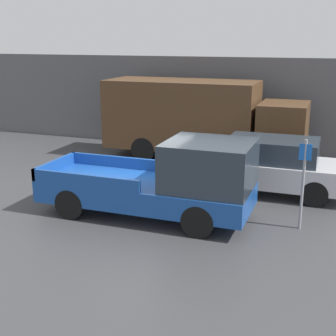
{
  "coord_description": "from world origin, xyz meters",
  "views": [
    {
      "loc": [
        5.18,
        -11.86,
        4.63
      ],
      "look_at": [
        0.79,
        0.08,
        1.08
      ],
      "focal_mm": 50.0,
      "sensor_mm": 36.0,
      "label": 1
    }
  ],
  "objects_px": {
    "car": "(268,165)",
    "newspaper_box": "(193,135)",
    "parking_sign": "(303,179)",
    "delivery_truck": "(198,117)",
    "pickup_truck": "(168,182)"
  },
  "relations": [
    {
      "from": "car",
      "to": "newspaper_box",
      "type": "distance_m",
      "value": 6.37
    },
    {
      "from": "parking_sign",
      "to": "delivery_truck",
      "type": "bearing_deg",
      "value": 127.35
    },
    {
      "from": "pickup_truck",
      "to": "car",
      "type": "relative_size",
      "value": 1.16
    },
    {
      "from": "pickup_truck",
      "to": "car",
      "type": "distance_m",
      "value": 3.77
    },
    {
      "from": "pickup_truck",
      "to": "parking_sign",
      "type": "bearing_deg",
      "value": 7.8
    },
    {
      "from": "newspaper_box",
      "to": "car",
      "type": "bearing_deg",
      "value": -51.5
    },
    {
      "from": "parking_sign",
      "to": "pickup_truck",
      "type": "bearing_deg",
      "value": -172.2
    },
    {
      "from": "newspaper_box",
      "to": "pickup_truck",
      "type": "bearing_deg",
      "value": -77.26
    },
    {
      "from": "parking_sign",
      "to": "newspaper_box",
      "type": "height_order",
      "value": "parking_sign"
    },
    {
      "from": "newspaper_box",
      "to": "parking_sign",
      "type": "bearing_deg",
      "value": -55.76
    },
    {
      "from": "car",
      "to": "parking_sign",
      "type": "height_order",
      "value": "parking_sign"
    },
    {
      "from": "car",
      "to": "parking_sign",
      "type": "bearing_deg",
      "value": -65.1
    },
    {
      "from": "pickup_truck",
      "to": "newspaper_box",
      "type": "bearing_deg",
      "value": 102.74
    },
    {
      "from": "pickup_truck",
      "to": "car",
      "type": "bearing_deg",
      "value": 55.46
    },
    {
      "from": "pickup_truck",
      "to": "delivery_truck",
      "type": "distance_m",
      "value": 6.37
    }
  ]
}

